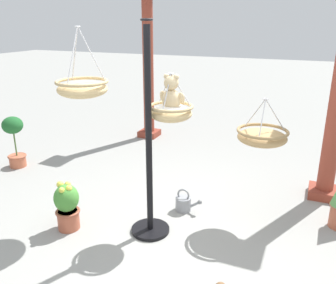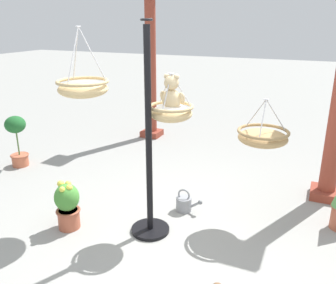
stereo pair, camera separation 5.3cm
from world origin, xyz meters
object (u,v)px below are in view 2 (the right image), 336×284
potted_plant_flowering_red (68,205)px  watering_can (184,203)px  hanging_basket_left_high (83,88)px  hanging_basket_right_low (263,137)px  teddy_bear (172,95)px  display_pole_central (149,175)px  greenhouse_pillar_left (151,67)px  potted_plant_fern_front (17,138)px  hanging_basket_with_teddy (171,112)px

potted_plant_flowering_red → watering_can: (1.10, 0.91, -0.20)m
hanging_basket_left_high → hanging_basket_right_low: hanging_basket_left_high is taller
teddy_bear → hanging_basket_right_low: bearing=27.4°
display_pole_central → greenhouse_pillar_left: size_ratio=0.79×
display_pole_central → potted_plant_flowering_red: (-0.91, -0.31, -0.42)m
potted_plant_fern_front → potted_plant_flowering_red: 2.30m
hanging_basket_left_high → greenhouse_pillar_left: size_ratio=0.26×
teddy_bear → hanging_basket_right_low: 1.15m
hanging_basket_left_high → greenhouse_pillar_left: 3.28m
potted_plant_fern_front → watering_can: size_ratio=2.45×
hanging_basket_with_teddy → teddy_bear: (0.00, 0.02, 0.18)m
hanging_basket_with_teddy → potted_plant_flowering_red: bearing=-152.2°
hanging_basket_right_low → watering_can: size_ratio=1.67×
hanging_basket_with_teddy → hanging_basket_left_high: (-0.96, -0.23, 0.23)m
hanging_basket_right_low → greenhouse_pillar_left: greenhouse_pillar_left is taller
hanging_basket_with_teddy → teddy_bear: bearing=90.0°
hanging_basket_with_teddy → potted_plant_fern_front: size_ratio=0.61×
hanging_basket_left_high → greenhouse_pillar_left: (-0.73, 3.19, -0.18)m
hanging_basket_left_high → watering_can: bearing=29.7°
hanging_basket_right_low → display_pole_central: bearing=-145.1°
hanging_basket_right_low → potted_plant_fern_front: bearing=178.0°
hanging_basket_right_low → potted_plant_fern_front: (-3.94, 0.14, -0.57)m
display_pole_central → potted_plant_fern_front: 3.01m
display_pole_central → potted_plant_fern_front: bearing=162.8°
display_pole_central → potted_plant_flowering_red: size_ratio=4.05×
display_pole_central → watering_can: display_pole_central is taller
hanging_basket_left_high → potted_plant_fern_front: (-2.05, 0.87, -1.12)m
display_pole_central → hanging_basket_right_low: bearing=34.9°
hanging_basket_right_low → potted_plant_flowering_red: bearing=-151.9°
teddy_bear → potted_plant_flowering_red: (-1.06, -0.58, -1.26)m
teddy_bear → hanging_basket_with_teddy: bearing=-90.0°
watering_can → potted_plant_flowering_red: bearing=-140.6°
hanging_basket_with_teddy → hanging_basket_right_low: hanging_basket_with_teddy is taller
hanging_basket_left_high → potted_plant_flowering_red: hanging_basket_left_high is taller
hanging_basket_right_low → greenhouse_pillar_left: (-2.62, 2.47, 0.36)m
potted_plant_fern_front → greenhouse_pillar_left: bearing=60.4°
teddy_bear → hanging_basket_left_high: hanging_basket_left_high is taller
hanging_basket_left_high → watering_can: 1.90m
teddy_bear → hanging_basket_left_high: size_ratio=0.54×
display_pole_central → potted_plant_fern_front: display_pole_central is taller
hanging_basket_left_high → hanging_basket_right_low: size_ratio=1.30×
teddy_bear → potted_plant_fern_front: bearing=168.4°
hanging_basket_left_high → potted_plant_fern_front: 2.49m
greenhouse_pillar_left → potted_plant_fern_front: greenhouse_pillar_left is taller
teddy_bear → hanging_basket_left_high: bearing=-165.5°
teddy_bear → potted_plant_flowering_red: teddy_bear is taller
potted_plant_flowering_red → watering_can: bearing=39.4°
teddy_bear → hanging_basket_right_low: (0.92, 0.48, -0.49)m
greenhouse_pillar_left → watering_can: 3.41m
hanging_basket_right_low → hanging_basket_with_teddy: bearing=-151.6°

